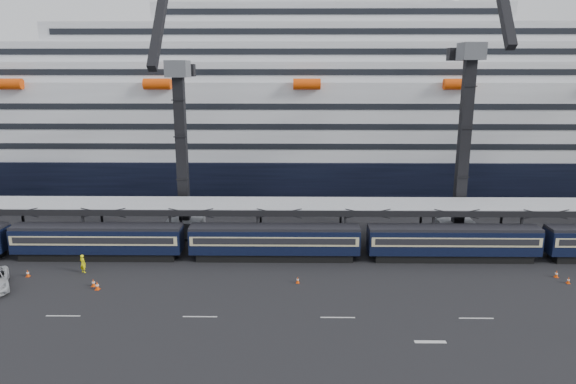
% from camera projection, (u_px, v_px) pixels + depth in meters
% --- Properties ---
extents(ground, '(260.00, 260.00, 0.00)m').
position_uv_depth(ground, '(355.00, 298.00, 48.39)').
color(ground, black).
rests_on(ground, ground).
extents(lane_markings, '(111.00, 4.27, 0.02)m').
position_uv_depth(lane_markings, '(459.00, 325.00, 43.20)').
color(lane_markings, beige).
rests_on(lane_markings, ground).
extents(train, '(133.05, 3.00, 4.05)m').
position_uv_depth(train, '(304.00, 241.00, 57.64)').
color(train, black).
rests_on(train, ground).
extents(canopy, '(130.00, 6.25, 5.53)m').
position_uv_depth(canopy, '(343.00, 205.00, 60.76)').
color(canopy, '#9A9DA2').
rests_on(canopy, ground).
extents(cruise_ship, '(214.09, 28.84, 34.00)m').
position_uv_depth(cruise_ship, '(321.00, 119.00, 90.19)').
color(cruise_ship, black).
rests_on(cruise_ship, ground).
extents(crane_dark_near, '(4.50, 17.75, 35.08)m').
position_uv_depth(crane_dark_near, '(181.00, 144.00, 63.89)').
color(crane_dark_near, '#52545A').
rests_on(crane_dark_near, ground).
extents(crane_dark_mid, '(4.50, 18.24, 39.64)m').
position_uv_depth(crane_dark_mid, '(466.00, 134.00, 62.15)').
color(crane_dark_mid, '#52545A').
rests_on(crane_dark_mid, ground).
extents(worker, '(0.87, 0.76, 2.00)m').
position_uv_depth(worker, '(83.00, 264.00, 54.11)').
color(worker, '#FFF70D').
rests_on(worker, ground).
extents(traffic_cone_a, '(0.39, 0.39, 0.77)m').
position_uv_depth(traffic_cone_a, '(28.00, 273.00, 53.18)').
color(traffic_cone_a, '#E84407').
rests_on(traffic_cone_a, ground).
extents(traffic_cone_b, '(0.44, 0.44, 0.87)m').
position_uv_depth(traffic_cone_b, '(97.00, 285.00, 50.04)').
color(traffic_cone_b, '#E84407').
rests_on(traffic_cone_b, ground).
extents(traffic_cone_c, '(0.40, 0.40, 0.80)m').
position_uv_depth(traffic_cone_c, '(93.00, 283.00, 50.80)').
color(traffic_cone_c, '#E84407').
rests_on(traffic_cone_c, ground).
extents(traffic_cone_d, '(0.35, 0.35, 0.69)m').
position_uv_depth(traffic_cone_d, '(298.00, 280.00, 51.61)').
color(traffic_cone_d, '#E84407').
rests_on(traffic_cone_d, ground).
extents(traffic_cone_e, '(0.35, 0.35, 0.71)m').
position_uv_depth(traffic_cone_e, '(568.00, 280.00, 51.51)').
color(traffic_cone_e, '#E84407').
rests_on(traffic_cone_e, ground).
extents(traffic_cone_f, '(0.39, 0.39, 0.77)m').
position_uv_depth(traffic_cone_f, '(556.00, 274.00, 53.00)').
color(traffic_cone_f, '#E84407').
rests_on(traffic_cone_f, ground).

